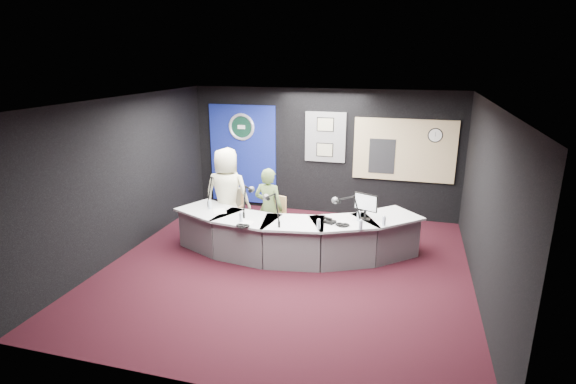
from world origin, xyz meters
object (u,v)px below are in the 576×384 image
(broadcast_desk, at_px, (292,235))
(person_man, at_px, (227,194))
(armchair_right, at_px, (269,225))
(person_woman, at_px, (269,208))
(armchair_left, at_px, (228,214))

(broadcast_desk, relative_size, person_man, 2.49)
(armchair_right, height_order, person_woman, person_woman)
(person_woman, bearing_deg, person_man, -4.29)
(armchair_left, xyz_separation_m, armchair_right, (0.91, -0.19, -0.06))
(armchair_right, distance_m, person_man, 1.04)
(armchair_right, bearing_deg, person_man, -175.41)
(armchair_left, distance_m, person_woman, 0.96)
(broadcast_desk, bearing_deg, person_man, 163.17)
(broadcast_desk, bearing_deg, person_woman, 154.92)
(person_man, bearing_deg, person_woman, 163.76)
(person_man, xyz_separation_m, person_woman, (0.91, -0.19, -0.14))
(person_woman, bearing_deg, armchair_right, -0.00)
(person_man, height_order, person_woman, person_man)
(broadcast_desk, xyz_separation_m, person_man, (-1.43, 0.43, 0.53))
(armchair_right, xyz_separation_m, person_man, (-0.91, 0.19, 0.47))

